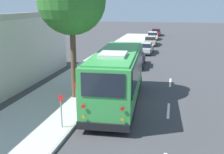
# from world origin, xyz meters

# --- Properties ---
(ground_plane) EXTENTS (160.00, 160.00, 0.00)m
(ground_plane) POSITION_xyz_m (0.00, 0.00, 0.00)
(ground_plane) COLOR #3D3D3F
(sidewalk_slab) EXTENTS (80.00, 4.49, 0.15)m
(sidewalk_slab) POSITION_xyz_m (0.00, 4.17, 0.07)
(sidewalk_slab) COLOR #B2AFA8
(sidewalk_slab) RESTS_ON ground
(curb_strip) EXTENTS (80.00, 0.14, 0.15)m
(curb_strip) POSITION_xyz_m (0.00, 1.86, 0.07)
(curb_strip) COLOR #9D9A94
(curb_strip) RESTS_ON ground
(shuttle_bus) EXTENTS (9.06, 3.13, 3.38)m
(shuttle_bus) POSITION_xyz_m (-0.04, 0.47, 1.81)
(shuttle_bus) COLOR green
(shuttle_bus) RESTS_ON ground
(parked_sedan_black) EXTENTS (4.73, 1.84, 1.28)m
(parked_sedan_black) POSITION_xyz_m (10.80, 0.81, 0.60)
(parked_sedan_black) COLOR black
(parked_sedan_black) RESTS_ON ground
(parked_sedan_silver) EXTENTS (4.56, 1.81, 1.31)m
(parked_sedan_silver) POSITION_xyz_m (18.42, 0.67, 0.61)
(parked_sedan_silver) COLOR #A8AAAF
(parked_sedan_silver) RESTS_ON ground
(parked_sedan_tan) EXTENTS (4.53, 1.76, 1.30)m
(parked_sedan_tan) POSITION_xyz_m (25.72, 0.65, 0.61)
(parked_sedan_tan) COLOR tan
(parked_sedan_tan) RESTS_ON ground
(parked_sedan_white) EXTENTS (4.20, 1.93, 1.26)m
(parked_sedan_white) POSITION_xyz_m (32.73, 0.86, 0.58)
(parked_sedan_white) COLOR silver
(parked_sedan_white) RESTS_ON ground
(parked_sedan_maroon) EXTENTS (4.68, 2.02, 1.28)m
(parked_sedan_maroon) POSITION_xyz_m (39.29, 0.73, 0.59)
(parked_sedan_maroon) COLOR maroon
(parked_sedan_maroon) RESTS_ON ground
(sign_post_near) EXTENTS (0.06, 0.22, 1.60)m
(sign_post_near) POSITION_xyz_m (-4.18, 2.31, 0.98)
(sign_post_near) COLOR gray
(sign_post_near) RESTS_ON sidewalk_slab
(sign_post_far) EXTENTS (0.06, 0.22, 1.60)m
(sign_post_far) POSITION_xyz_m (-2.07, 2.31, 0.97)
(sign_post_far) COLOR gray
(sign_post_far) RESTS_ON sidewalk_slab
(fire_hydrant) EXTENTS (0.22, 0.22, 0.81)m
(fire_hydrant) POSITION_xyz_m (7.27, 2.42, 0.55)
(fire_hydrant) COLOR gold
(fire_hydrant) RESTS_ON sidewalk_slab
(lane_stripe_mid) EXTENTS (2.40, 0.14, 0.01)m
(lane_stripe_mid) POSITION_xyz_m (-0.50, -2.60, 0.00)
(lane_stripe_mid) COLOR silver
(lane_stripe_mid) RESTS_ON ground
(lane_stripe_ahead) EXTENTS (2.40, 0.14, 0.01)m
(lane_stripe_ahead) POSITION_xyz_m (5.50, -2.60, 0.00)
(lane_stripe_ahead) COLOR silver
(lane_stripe_ahead) RESTS_ON ground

